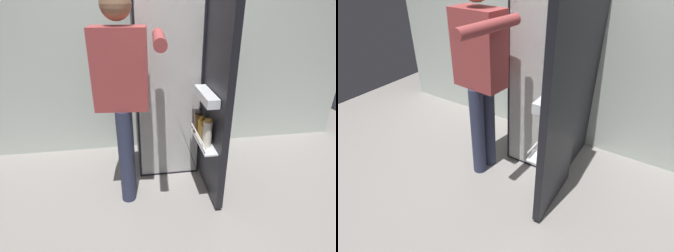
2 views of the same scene
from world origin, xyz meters
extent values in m
plane|color=gray|center=(0.00, 0.00, 0.00)|extent=(5.74, 5.74, 0.00)
cube|color=beige|center=(0.00, 0.93, 1.24)|extent=(4.40, 0.10, 2.48)
cube|color=black|center=(0.00, 0.57, 0.81)|extent=(0.59, 0.63, 1.63)
cube|color=white|center=(0.00, 0.25, 0.81)|extent=(0.55, 0.01, 1.59)
cube|color=white|center=(0.00, 0.30, 0.83)|extent=(0.51, 0.09, 0.01)
cube|color=black|center=(0.32, -0.04, 0.83)|extent=(0.06, 0.59, 1.59)
cube|color=white|center=(0.24, -0.04, 0.52)|extent=(0.11, 0.48, 0.01)
cylinder|color=silver|center=(0.19, -0.04, 0.58)|extent=(0.01, 0.46, 0.01)
cube|color=white|center=(0.24, -0.04, 0.92)|extent=(0.10, 0.40, 0.07)
cylinder|color=tan|center=(0.24, -0.04, 0.59)|extent=(0.07, 0.07, 0.14)
cylinder|color=#996623|center=(0.24, -0.04, 0.68)|extent=(0.05, 0.05, 0.03)
cylinder|color=brown|center=(0.23, 0.13, 0.61)|extent=(0.07, 0.07, 0.17)
cylinder|color=black|center=(0.23, 0.13, 0.70)|extent=(0.06, 0.06, 0.02)
cylinder|color=#EDE5CC|center=(0.24, -0.14, 0.63)|extent=(0.07, 0.07, 0.22)
cylinder|color=#B78933|center=(0.24, -0.14, 0.75)|extent=(0.05, 0.05, 0.02)
cylinder|color=gold|center=(0.24, 0.04, 0.60)|extent=(0.06, 0.06, 0.15)
cylinder|color=#BC8419|center=(0.24, 0.04, 0.69)|extent=(0.04, 0.04, 0.03)
cylinder|color=#2D334C|center=(-0.40, 0.09, 0.42)|extent=(0.12, 0.12, 0.84)
cylinder|color=#2D334C|center=(-0.41, -0.06, 0.42)|extent=(0.12, 0.12, 0.84)
cube|color=#9E3D3D|center=(-0.40, 0.02, 1.14)|extent=(0.42, 0.25, 0.59)
sphere|color=#936B4C|center=(-0.40, 0.02, 1.57)|extent=(0.22, 0.22, 0.22)
cylinder|color=#9E3D3D|center=(-0.39, 0.21, 1.11)|extent=(0.08, 0.08, 0.56)
cylinder|color=#9E3D3D|center=(-0.14, -0.21, 1.37)|extent=(0.13, 0.56, 0.08)
camera|label=1|loc=(-0.35, -1.95, 1.60)|focal=28.49mm
camera|label=2|loc=(0.89, -1.66, 1.76)|focal=29.86mm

